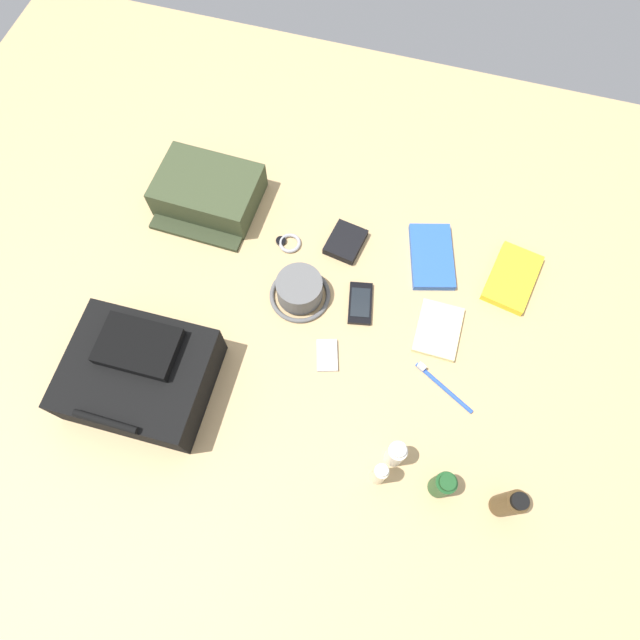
# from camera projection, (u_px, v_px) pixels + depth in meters

# --- Properties ---
(ground_plane) EXTENTS (2.64, 2.02, 0.02)m
(ground_plane) POSITION_uv_depth(u_px,v_px,m) (320.00, 328.00, 1.41)
(ground_plane) COLOR tan
(ground_plane) RESTS_ON ground
(backpack) EXTENTS (0.34, 0.29, 0.15)m
(backpack) POSITION_uv_depth(u_px,v_px,m) (140.00, 374.00, 1.28)
(backpack) COLOR black
(backpack) RESTS_ON ground_plane
(toiletry_pouch) EXTENTS (0.28, 0.25, 0.09)m
(toiletry_pouch) POSITION_uv_depth(u_px,v_px,m) (208.00, 192.00, 1.51)
(toiletry_pouch) COLOR #384228
(toiletry_pouch) RESTS_ON ground_plane
(bucket_hat) EXTENTS (0.16, 0.16, 0.08)m
(bucket_hat) POSITION_uv_depth(u_px,v_px,m) (300.00, 290.00, 1.40)
(bucket_hat) COLOR #5B5B5B
(bucket_hat) RESTS_ON ground_plane
(cologne_bottle) EXTENTS (0.05, 0.05, 0.14)m
(cologne_bottle) POSITION_uv_depth(u_px,v_px,m) (509.00, 504.00, 1.16)
(cologne_bottle) COLOR #473319
(cologne_bottle) RESTS_ON ground_plane
(shampoo_bottle) EXTENTS (0.05, 0.05, 0.11)m
(shampoo_bottle) POSITION_uv_depth(u_px,v_px,m) (442.00, 485.00, 1.19)
(shampoo_bottle) COLOR #19471E
(shampoo_bottle) RESTS_ON ground_plane
(toothpaste_tube) EXTENTS (0.04, 0.04, 0.11)m
(toothpaste_tube) POSITION_uv_depth(u_px,v_px,m) (396.00, 454.00, 1.22)
(toothpaste_tube) COLOR white
(toothpaste_tube) RESTS_ON ground_plane
(lotion_bottle) EXTENTS (0.03, 0.03, 0.12)m
(lotion_bottle) POSITION_uv_depth(u_px,v_px,m) (380.00, 474.00, 1.19)
(lotion_bottle) COLOR beige
(lotion_bottle) RESTS_ON ground_plane
(paperback_novel) EXTENTS (0.15, 0.20, 0.02)m
(paperback_novel) POSITION_uv_depth(u_px,v_px,m) (512.00, 278.00, 1.44)
(paperback_novel) COLOR yellow
(paperback_novel) RESTS_ON ground_plane
(travel_guidebook) EXTENTS (0.16, 0.22, 0.02)m
(travel_guidebook) POSITION_uv_depth(u_px,v_px,m) (432.00, 257.00, 1.47)
(travel_guidebook) COLOR blue
(travel_guidebook) RESTS_ON ground_plane
(cell_phone) EXTENTS (0.08, 0.13, 0.01)m
(cell_phone) POSITION_uv_depth(u_px,v_px,m) (360.00, 303.00, 1.42)
(cell_phone) COLOR black
(cell_phone) RESTS_ON ground_plane
(media_player) EXTENTS (0.07, 0.10, 0.01)m
(media_player) POSITION_uv_depth(u_px,v_px,m) (327.00, 355.00, 1.36)
(media_player) COLOR #B7B7BC
(media_player) RESTS_ON ground_plane
(wristwatch) EXTENTS (0.07, 0.06, 0.01)m
(wristwatch) POSITION_uv_depth(u_px,v_px,m) (289.00, 243.00, 1.49)
(wristwatch) COLOR #99999E
(wristwatch) RESTS_ON ground_plane
(toothbrush) EXTENTS (0.16, 0.09, 0.02)m
(toothbrush) POSITION_uv_depth(u_px,v_px,m) (441.00, 385.00, 1.33)
(toothbrush) COLOR blue
(toothbrush) RESTS_ON ground_plane
(wallet) EXTENTS (0.11, 0.12, 0.02)m
(wallet) POSITION_uv_depth(u_px,v_px,m) (345.00, 242.00, 1.48)
(wallet) COLOR black
(wallet) RESTS_ON ground_plane
(notepad) EXTENTS (0.11, 0.15, 0.02)m
(notepad) POSITION_uv_depth(u_px,v_px,m) (438.00, 330.00, 1.38)
(notepad) COLOR beige
(notepad) RESTS_ON ground_plane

